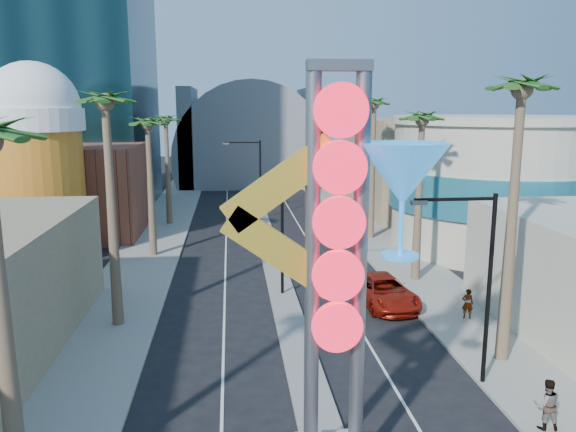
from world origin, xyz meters
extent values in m
cube|color=gray|center=(-9.50, 35.00, 0.07)|extent=(5.00, 100.00, 0.15)
cube|color=gray|center=(9.50, 35.00, 0.07)|extent=(5.00, 100.00, 0.15)
cube|color=gray|center=(0.00, 38.00, 0.07)|extent=(1.60, 84.00, 0.15)
cube|color=brown|center=(-16.00, 38.00, 4.00)|extent=(10.00, 10.00, 8.00)
cube|color=#8D765B|center=(16.00, 48.00, 5.00)|extent=(10.00, 20.00, 10.00)
cylinder|color=#C9591A|center=(-17.00, 30.00, 5.00)|extent=(6.40, 6.40, 10.00)
cylinder|color=white|center=(-17.00, 30.00, 10.40)|extent=(7.00, 7.00, 1.60)
sphere|color=white|center=(-17.00, 30.00, 11.20)|extent=(6.60, 6.60, 6.60)
cylinder|color=beige|center=(18.00, 30.00, 5.00)|extent=(16.00, 16.00, 10.00)
cylinder|color=teal|center=(18.00, 30.00, 5.00)|extent=(16.60, 16.60, 3.00)
cylinder|color=beige|center=(18.00, 30.00, 10.30)|extent=(16.60, 16.60, 0.60)
cylinder|color=slate|center=(0.00, 72.00, 4.00)|extent=(22.00, 16.00, 22.00)
cube|color=slate|center=(-9.00, 72.00, 7.00)|extent=(2.00, 16.00, 14.00)
cube|color=slate|center=(9.00, 72.00, 7.00)|extent=(2.00, 16.00, 14.00)
cylinder|color=slate|center=(-0.70, 3.00, 6.50)|extent=(0.44, 0.44, 12.00)
cylinder|color=slate|center=(0.70, 3.00, 6.50)|extent=(0.44, 0.44, 12.00)
cube|color=slate|center=(0.00, 3.00, 12.40)|extent=(1.80, 0.50, 0.30)
cylinder|color=red|center=(0.00, 2.65, 11.20)|extent=(1.50, 0.25, 1.50)
cylinder|color=red|center=(0.00, 2.65, 9.65)|extent=(1.50, 0.25, 1.50)
cylinder|color=red|center=(0.00, 2.65, 8.10)|extent=(1.50, 0.25, 1.50)
cylinder|color=red|center=(0.00, 2.65, 6.55)|extent=(1.50, 0.25, 1.50)
cylinder|color=red|center=(0.00, 2.65, 5.00)|extent=(1.50, 0.25, 1.50)
cube|color=yellow|center=(-1.60, 3.00, 9.20)|extent=(3.47, 0.25, 2.80)
cube|color=yellow|center=(-1.60, 3.00, 7.20)|extent=(3.47, 0.25, 2.80)
cone|color=#288DE4|center=(1.90, 3.00, 9.40)|extent=(2.60, 2.60, 1.80)
cylinder|color=#288DE4|center=(1.90, 3.00, 7.80)|extent=(0.16, 0.16, 1.60)
cylinder|color=#288DE4|center=(1.90, 3.00, 7.00)|extent=(1.10, 1.10, 0.12)
cylinder|color=black|center=(0.00, 20.00, 4.00)|extent=(0.18, 0.18, 8.00)
cube|color=black|center=(1.80, 20.00, 7.80)|extent=(3.60, 0.12, 0.12)
cube|color=slate|center=(3.40, 20.00, 7.70)|extent=(0.60, 0.25, 0.18)
cylinder|color=black|center=(0.00, 44.00, 4.00)|extent=(0.18, 0.18, 8.00)
cube|color=black|center=(-1.80, 44.00, 7.80)|extent=(3.60, 0.12, 0.12)
cube|color=slate|center=(-3.40, 44.00, 7.70)|extent=(0.60, 0.25, 0.18)
cylinder|color=black|center=(7.20, 8.00, 4.00)|extent=(0.18, 0.18, 8.00)
cube|color=black|center=(5.58, 8.00, 7.80)|extent=(3.24, 0.12, 0.12)
cube|color=slate|center=(4.14, 8.00, 7.70)|extent=(0.60, 0.25, 0.18)
cylinder|color=brown|center=(-9.00, 2.00, 5.25)|extent=(0.40, 0.40, 10.50)
cylinder|color=brown|center=(-9.00, 16.00, 5.75)|extent=(0.40, 0.40, 11.50)
sphere|color=#234F1A|center=(-9.00, 16.00, 11.50)|extent=(2.40, 2.40, 2.40)
cylinder|color=brown|center=(-9.00, 30.00, 5.00)|extent=(0.40, 0.40, 10.00)
sphere|color=#234F1A|center=(-9.00, 30.00, 10.00)|extent=(2.40, 2.40, 2.40)
cylinder|color=brown|center=(-9.00, 42.00, 5.00)|extent=(0.40, 0.40, 10.00)
sphere|color=#234F1A|center=(-9.00, 42.00, 10.00)|extent=(2.40, 2.40, 2.40)
cylinder|color=brown|center=(9.00, 10.00, 6.00)|extent=(0.40, 0.40, 12.00)
sphere|color=#234F1A|center=(9.00, 10.00, 12.00)|extent=(2.40, 2.40, 2.40)
cylinder|color=brown|center=(9.00, 22.00, 5.25)|extent=(0.40, 0.40, 10.50)
sphere|color=#234F1A|center=(9.00, 22.00, 10.50)|extent=(2.40, 2.40, 2.40)
cylinder|color=brown|center=(9.00, 34.00, 5.75)|extent=(0.40, 0.40, 11.50)
sphere|color=#234F1A|center=(9.00, 34.00, 11.50)|extent=(2.40, 2.40, 2.40)
imported|color=maroon|center=(5.66, 17.75, 0.83)|extent=(3.46, 6.28, 1.67)
imported|color=gray|center=(9.45, 14.82, 0.97)|extent=(0.68, 0.54, 1.65)
imported|color=gray|center=(7.84, 4.45, 1.07)|extent=(0.98, 0.81, 1.84)
camera|label=1|loc=(-3.00, -12.51, 11.29)|focal=35.00mm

